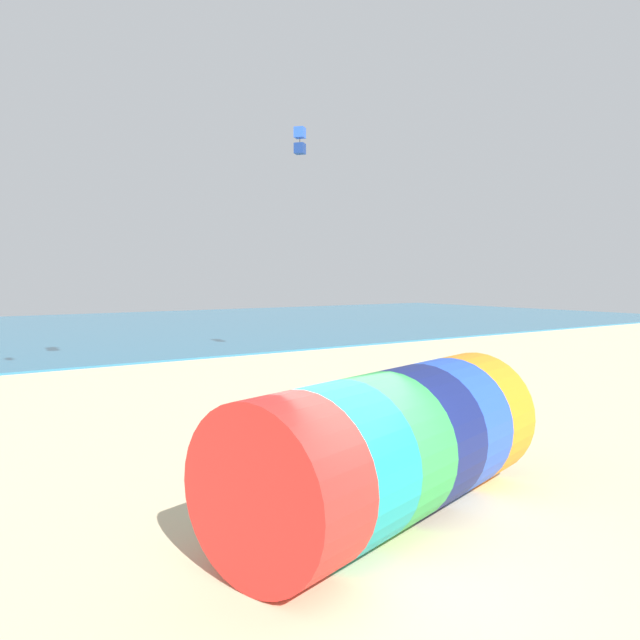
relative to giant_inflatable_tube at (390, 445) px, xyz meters
name	(u,v)px	position (x,y,z in m)	size (l,w,h in m)	color
ground_plane	(381,570)	(-1.30, -1.30, -1.24)	(120.00, 120.00, 0.00)	beige
giant_inflatable_tube	(390,445)	(0.00, 0.00, 0.00)	(6.94, 4.16, 2.48)	red
kite_handler	(453,418)	(3.59, 1.95, -0.38)	(0.40, 0.42, 1.68)	#383D56
kite_blue_box	(300,141)	(8.29, 15.41, 8.66)	(0.59, 0.59, 1.21)	blue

